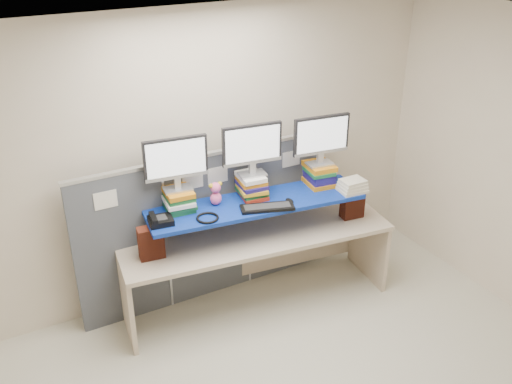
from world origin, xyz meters
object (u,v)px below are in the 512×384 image
monitor_left (176,161)px  keyboard (267,207)px  desk (256,247)px  monitor_center (252,147)px  desk_phone (160,220)px  blue_board (256,204)px  monitor_right (321,138)px

monitor_left → keyboard: monitor_left is taller
desk → monitor_left: monitor_left is taller
monitor_center → keyboard: size_ratio=1.10×
desk → keyboard: keyboard is taller
keyboard → desk_phone: (-0.93, 0.21, 0.02)m
monitor_center → desk_phone: size_ratio=2.47×
monitor_left → blue_board: bearing=-9.8°
desk → monitor_center: monitor_center is taller
blue_board → keyboard: bearing=-74.7°
monitor_right → desk: bearing=-170.4°
desk → monitor_right: bearing=9.6°
desk → monitor_right: 1.21m
monitor_left → monitor_center: monitor_center is taller
desk → keyboard: size_ratio=5.23×
monitor_center → desk_phone: (-0.93, -0.08, -0.46)m
monitor_center → monitor_right: monitor_center is taller
blue_board → monitor_left: 0.85m
desk → desk_phone: (-0.91, 0.04, 0.52)m
keyboard → desk_phone: 0.96m
desk → blue_board: blue_board is taller
desk → monitor_left: size_ratio=4.73×
monitor_center → monitor_right: (0.69, -0.09, -0.01)m
monitor_left → keyboard: 0.91m
desk → desk_phone: desk_phone is taller
desk → blue_board: 0.47m
monitor_center → monitor_left: bearing=180.0°
keyboard → desk_phone: desk_phone is taller
keyboard → monitor_left: bearing=170.1°
blue_board → desk_phone: size_ratio=8.91×
desk → keyboard: 0.53m
monitor_left → keyboard: size_ratio=1.10×
blue_board → monitor_right: size_ratio=3.61×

